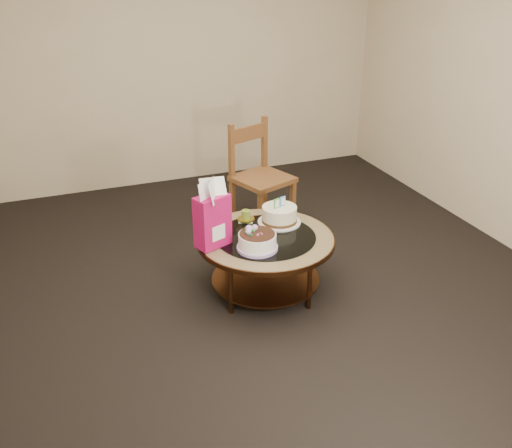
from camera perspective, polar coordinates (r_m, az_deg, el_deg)
name	(u,v)px	position (r m, az deg, el deg)	size (l,w,h in m)	color
ground	(265,289)	(4.42, 0.94, -6.52)	(5.00, 5.00, 0.00)	black
room_walls	(267,89)	(3.82, 1.11, 13.36)	(4.52, 5.02, 2.61)	beige
coffee_table	(266,246)	(4.23, 0.98, -2.20)	(1.02, 1.02, 0.46)	#502D17
decorated_cake	(257,242)	(4.00, 0.11, -1.80)	(0.29, 0.29, 0.17)	#B698D8
cream_cake	(279,215)	(4.37, 2.35, 0.90)	(0.33, 0.33, 0.21)	white
gift_bag	(212,214)	(3.98, -4.40, 0.99)	(0.28, 0.24, 0.49)	#C01266
pillar_candle	(246,217)	(4.41, -1.01, 0.69)	(0.15, 0.15, 0.10)	#D5C757
dining_chair	(259,177)	(5.18, 0.35, 4.77)	(0.59, 0.59, 0.99)	brown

